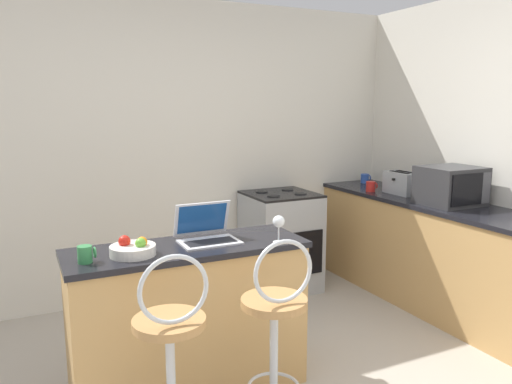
{
  "coord_description": "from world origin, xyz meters",
  "views": [
    {
      "loc": [
        -1.33,
        -1.97,
        1.71
      ],
      "look_at": [
        0.4,
        1.6,
        1.01
      ],
      "focal_mm": 35.0,
      "sensor_mm": 36.0,
      "label": 1
    }
  ],
  "objects": [
    {
      "name": "wall_back",
      "position": [
        0.0,
        2.31,
        1.3
      ],
      "size": [
        12.0,
        0.06,
        2.6
      ],
      "color": "silver",
      "rests_on": "ground_plane"
    },
    {
      "name": "breakfast_bar",
      "position": [
        -0.48,
        0.69,
        0.45
      ],
      "size": [
        1.38,
        0.49,
        0.91
      ],
      "color": "tan",
      "rests_on": "ground_plane"
    },
    {
      "name": "counter_right",
      "position": [
        1.81,
        0.89,
        0.45
      ],
      "size": [
        0.62,
        2.81,
        0.91
      ],
      "color": "tan",
      "rests_on": "ground_plane"
    },
    {
      "name": "bar_stool_near",
      "position": [
        -0.75,
        0.12,
        0.51
      ],
      "size": [
        0.4,
        0.4,
        1.07
      ],
      "color": "silver",
      "rests_on": "ground_plane"
    },
    {
      "name": "bar_stool_far",
      "position": [
        -0.21,
        0.12,
        0.51
      ],
      "size": [
        0.4,
        0.4,
        1.07
      ],
      "color": "silver",
      "rests_on": "ground_plane"
    },
    {
      "name": "laptop",
      "position": [
        -0.35,
        0.74,
        0.96
      ],
      "size": [
        0.34,
        0.28,
        0.22
      ],
      "color": "silver",
      "rests_on": "breakfast_bar"
    },
    {
      "name": "microwave",
      "position": [
        1.8,
        0.9,
        1.06
      ],
      "size": [
        0.46,
        0.41,
        0.31
      ],
      "color": "#2D2D30",
      "rests_on": "counter_right"
    },
    {
      "name": "toaster",
      "position": [
        1.79,
        1.45,
        1.01
      ],
      "size": [
        0.2,
        0.32,
        0.2
      ],
      "color": "#9EA3A8",
      "rests_on": "counter_right"
    },
    {
      "name": "stove_range",
      "position": [
        0.83,
        1.96,
        0.45
      ],
      "size": [
        0.61,
        0.61,
        0.91
      ],
      "color": "#9EA3A8",
      "rests_on": "ground_plane"
    },
    {
      "name": "fruit_bowl",
      "position": [
        -0.8,
        0.64,
        0.94
      ],
      "size": [
        0.24,
        0.24,
        0.11
      ],
      "color": "silver",
      "rests_on": "breakfast_bar"
    },
    {
      "name": "mug_red",
      "position": [
        1.62,
        1.67,
        0.95
      ],
      "size": [
        0.1,
        0.09,
        0.09
      ],
      "color": "red",
      "rests_on": "counter_right"
    },
    {
      "name": "wine_glass_short",
      "position": [
        0.02,
        0.52,
        1.03
      ],
      "size": [
        0.07,
        0.07,
        0.16
      ],
      "color": "silver",
      "rests_on": "breakfast_bar"
    },
    {
      "name": "mug_blue",
      "position": [
        1.89,
        2.11,
        0.95
      ],
      "size": [
        0.1,
        0.08,
        0.09
      ],
      "color": "#2D51AD",
      "rests_on": "counter_right"
    },
    {
      "name": "mug_green",
      "position": [
        -1.05,
        0.61,
        0.95
      ],
      "size": [
        0.09,
        0.07,
        0.09
      ],
      "color": "#338447",
      "rests_on": "breakfast_bar"
    }
  ]
}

